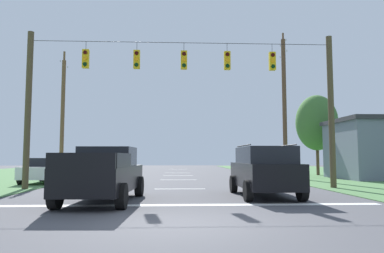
% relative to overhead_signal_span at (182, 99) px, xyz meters
% --- Properties ---
extents(ground_plane, '(120.00, 120.00, 0.00)m').
position_rel_overhead_signal_span_xyz_m(ground_plane, '(-0.12, -9.49, -4.52)').
color(ground_plane, '#47474C').
extents(stop_bar_stripe, '(13.28, 0.45, 0.01)m').
position_rel_overhead_signal_span_xyz_m(stop_bar_stripe, '(-0.12, -6.10, -4.52)').
color(stop_bar_stripe, white).
rests_on(stop_bar_stripe, ground).
extents(lane_dash_0, '(2.50, 0.15, 0.01)m').
position_rel_overhead_signal_span_xyz_m(lane_dash_0, '(-0.12, -0.10, -4.52)').
color(lane_dash_0, white).
rests_on(lane_dash_0, ground).
extents(lane_dash_1, '(2.50, 0.15, 0.01)m').
position_rel_overhead_signal_span_xyz_m(lane_dash_1, '(-0.12, 7.09, -4.52)').
color(lane_dash_1, white).
rests_on(lane_dash_1, ground).
extents(lane_dash_2, '(2.50, 0.15, 0.01)m').
position_rel_overhead_signal_span_xyz_m(lane_dash_2, '(-0.12, 12.78, -4.52)').
color(lane_dash_2, white).
rests_on(lane_dash_2, ground).
extents(lane_dash_3, '(2.50, 0.15, 0.01)m').
position_rel_overhead_signal_span_xyz_m(lane_dash_3, '(-0.12, 18.08, -4.52)').
color(lane_dash_3, white).
rests_on(lane_dash_3, ground).
extents(lane_dash_4, '(2.50, 0.15, 0.01)m').
position_rel_overhead_signal_span_xyz_m(lane_dash_4, '(-0.12, 28.36, -4.52)').
color(lane_dash_4, white).
rests_on(lane_dash_4, ground).
extents(overhead_signal_span, '(15.68, 0.31, 7.90)m').
position_rel_overhead_signal_span_xyz_m(overhead_signal_span, '(0.00, 0.00, 0.00)').
color(overhead_signal_span, '#4E422B').
rests_on(overhead_signal_span, ground).
extents(pickup_truck, '(2.48, 5.49, 1.95)m').
position_rel_overhead_signal_span_xyz_m(pickup_truck, '(-2.88, -5.08, -3.56)').
color(pickup_truck, black).
rests_on(pickup_truck, ground).
extents(suv_black, '(2.21, 4.80, 2.05)m').
position_rel_overhead_signal_span_xyz_m(suv_black, '(3.22, -3.70, -3.46)').
color(suv_black, black).
rests_on(suv_black, ground).
extents(distant_car_crossing_white, '(2.23, 4.40, 1.52)m').
position_rel_overhead_signal_span_xyz_m(distant_car_crossing_white, '(-8.04, 4.10, -3.73)').
color(distant_car_crossing_white, silver).
rests_on(distant_car_crossing_white, ground).
extents(utility_pole_mid_right, '(0.33, 1.82, 11.30)m').
position_rel_overhead_signal_span_xyz_m(utility_pole_mid_right, '(8.07, 9.09, 1.10)').
color(utility_pole_mid_right, brown).
rests_on(utility_pole_mid_right, ground).
extents(utility_pole_near_left, '(0.29, 1.81, 9.45)m').
position_rel_overhead_signal_span_xyz_m(utility_pole_near_left, '(-8.67, 8.66, 0.03)').
color(utility_pole_near_left, brown).
rests_on(utility_pole_near_left, ground).
extents(tree_roadside_right, '(3.58, 3.58, 6.99)m').
position_rel_overhead_signal_span_xyz_m(tree_roadside_right, '(11.99, 12.63, 0.04)').
color(tree_roadside_right, brown).
rests_on(tree_roadside_right, ground).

